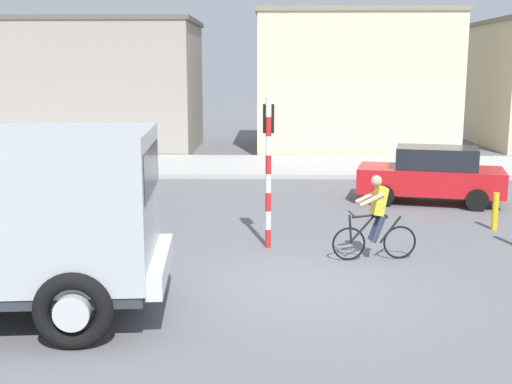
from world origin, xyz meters
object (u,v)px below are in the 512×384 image
object	(u,v)px
car_white_mid	(432,174)
bollard_far	(495,211)
pedestrian_near_kerb	(118,169)
traffic_light_pole	(268,151)
cyclist	(376,218)
car_red_near	(61,180)

from	to	relation	value
car_white_mid	bollard_far	bearing A→B (deg)	-76.39
pedestrian_near_kerb	bollard_far	bearing A→B (deg)	-20.43
traffic_light_pole	car_white_mid	world-z (taller)	traffic_light_pole
cyclist	traffic_light_pole	size ratio (longest dim) A/B	0.54
bollard_far	car_red_near	bearing A→B (deg)	169.62
cyclist	pedestrian_near_kerb	xyz separation A→B (m)	(-6.63, 6.17, -0.02)
traffic_light_pole	car_white_mid	bearing A→B (deg)	45.81
car_red_near	bollard_far	xyz separation A→B (m)	(11.00, -2.01, -0.37)
traffic_light_pole	bollard_far	xyz separation A→B (m)	(5.38, 1.59, -1.62)
car_white_mid	bollard_far	size ratio (longest dim) A/B	4.75
cyclist	bollard_far	size ratio (longest dim) A/B	1.91
traffic_light_pole	bollard_far	size ratio (longest dim) A/B	3.56
car_white_mid	cyclist	bearing A→B (deg)	-113.51
cyclist	pedestrian_near_kerb	world-z (taller)	cyclist
traffic_light_pole	bollard_far	world-z (taller)	traffic_light_pole
car_white_mid	bollard_far	xyz separation A→B (m)	(0.76, -3.16, -0.37)
cyclist	car_red_near	bearing A→B (deg)	149.83
bollard_far	cyclist	bearing A→B (deg)	-142.19
traffic_light_pole	car_white_mid	size ratio (longest dim) A/B	0.75
car_red_near	traffic_light_pole	bearing A→B (deg)	-32.68
traffic_light_pole	pedestrian_near_kerb	xyz separation A→B (m)	(-4.47, 5.26, -1.22)
traffic_light_pole	car_red_near	size ratio (longest dim) A/B	0.75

